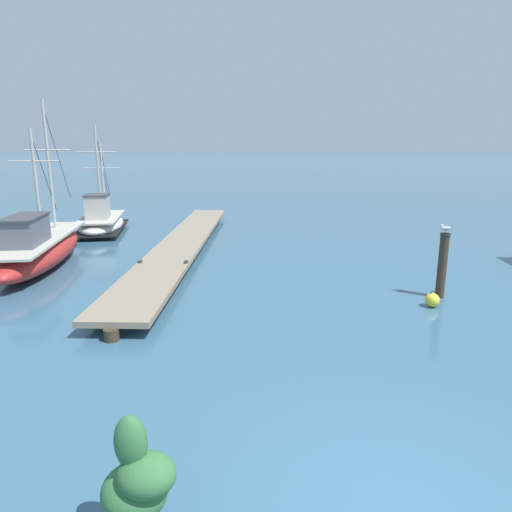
{
  "coord_description": "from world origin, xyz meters",
  "views": [
    {
      "loc": [
        -1.42,
        -4.91,
        4.5
      ],
      "look_at": [
        -2.39,
        7.59,
        1.4
      ],
      "focal_mm": 32.48,
      "sensor_mm": 36.0,
      "label": 1
    }
  ],
  "objects": [
    {
      "name": "mooring_piling",
      "position": [
        3.02,
        8.57,
        1.0
      ],
      "size": [
        0.3,
        0.3,
        1.93
      ],
      "color": "#3D3023",
      "rests_on": "ground"
    },
    {
      "name": "floating_dock",
      "position": [
        -5.97,
        13.79,
        0.36
      ],
      "size": [
        2.64,
        18.36,
        0.53
      ],
      "color": "gray",
      "rests_on": "ground"
    },
    {
      "name": "mooring_buoy",
      "position": [
        2.55,
        7.69,
        0.2
      ],
      "size": [
        0.4,
        0.4,
        0.47
      ],
      "color": "yellow",
      "rests_on": "ground"
    },
    {
      "name": "coastal_shrub",
      "position": [
        -3.1,
        -0.55,
        0.76
      ],
      "size": [
        0.9,
        0.75,
        1.6
      ],
      "color": "#4C3823",
      "rests_on": "ground"
    },
    {
      "name": "fishing_boat_1",
      "position": [
        -11.04,
        17.58,
        0.57
      ],
      "size": [
        3.14,
        5.86,
        5.3
      ],
      "color": "silver",
      "rests_on": "ground"
    },
    {
      "name": "fishing_boat_0",
      "position": [
        -10.62,
        10.92,
        0.7
      ],
      "size": [
        3.33,
        8.48,
        6.1
      ],
      "color": "#AD2823",
      "rests_on": "ground"
    },
    {
      "name": "perched_seagull",
      "position": [
        3.03,
        8.57,
        2.08
      ],
      "size": [
        0.38,
        0.17,
        0.26
      ],
      "color": "gold",
      "rests_on": "mooring_piling"
    }
  ]
}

